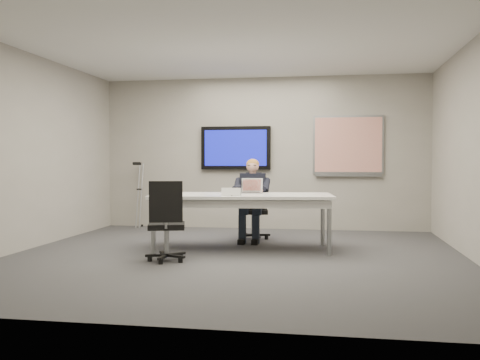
% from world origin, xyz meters
% --- Properties ---
extents(floor, '(6.00, 6.00, 0.02)m').
position_xyz_m(floor, '(0.00, 0.00, 0.00)').
color(floor, '#363639').
rests_on(floor, ground).
extents(ceiling, '(6.00, 6.00, 0.02)m').
position_xyz_m(ceiling, '(0.00, 0.00, 2.80)').
color(ceiling, silver).
rests_on(ceiling, wall_back).
extents(wall_back, '(6.00, 0.02, 2.80)m').
position_xyz_m(wall_back, '(0.00, 3.00, 1.40)').
color(wall_back, gray).
rests_on(wall_back, ground).
extents(wall_front, '(6.00, 0.02, 2.80)m').
position_xyz_m(wall_front, '(0.00, -3.00, 1.40)').
color(wall_front, gray).
rests_on(wall_front, ground).
extents(wall_left, '(0.02, 6.00, 2.80)m').
position_xyz_m(wall_left, '(-3.00, 0.00, 1.40)').
color(wall_left, gray).
rests_on(wall_left, ground).
extents(wall_right, '(0.02, 6.00, 2.80)m').
position_xyz_m(wall_right, '(3.00, 0.00, 1.40)').
color(wall_right, gray).
rests_on(wall_right, ground).
extents(conference_table, '(2.64, 1.33, 0.78)m').
position_xyz_m(conference_table, '(-0.00, 0.64, 0.69)').
color(conference_table, white).
rests_on(conference_table, ground).
extents(tv_display, '(1.30, 0.09, 0.80)m').
position_xyz_m(tv_display, '(-0.50, 2.95, 1.50)').
color(tv_display, black).
rests_on(tv_display, wall_back).
extents(whiteboard, '(1.25, 0.08, 1.10)m').
position_xyz_m(whiteboard, '(1.55, 2.97, 1.53)').
color(whiteboard, gray).
rests_on(whiteboard, wall_back).
extents(office_chair_far, '(0.57, 0.57, 1.03)m').
position_xyz_m(office_chair_far, '(0.01, 1.64, 0.32)').
color(office_chair_far, black).
rests_on(office_chair_far, ground).
extents(office_chair_near, '(0.59, 0.59, 1.01)m').
position_xyz_m(office_chair_near, '(-0.77, -0.46, 0.32)').
color(office_chair_near, black).
rests_on(office_chair_near, ground).
extents(seated_person, '(0.41, 0.70, 1.29)m').
position_xyz_m(seated_person, '(0.02, 1.40, 0.52)').
color(seated_person, '#1C2430').
rests_on(seated_person, office_chair_far).
extents(crutch, '(0.21, 0.59, 1.31)m').
position_xyz_m(crutch, '(-2.32, 2.79, 0.63)').
color(crutch, '#97999E').
rests_on(crutch, ground).
extents(laptop, '(0.35, 0.36, 0.22)m').
position_xyz_m(laptop, '(0.09, 0.90, 0.84)').
color(laptop, '#B6B6B9').
rests_on(laptop, conference_table).
extents(name_tent, '(0.27, 0.08, 0.11)m').
position_xyz_m(name_tent, '(-0.10, 0.33, 0.84)').
color(name_tent, silver).
rests_on(name_tent, conference_table).
extents(pen, '(0.06, 0.13, 0.01)m').
position_xyz_m(pen, '(-0.10, 0.33, 0.79)').
color(pen, black).
rests_on(pen, conference_table).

